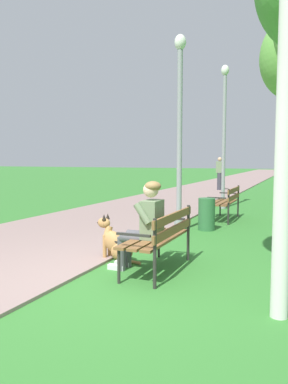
# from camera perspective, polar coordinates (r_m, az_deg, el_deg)

# --- Properties ---
(ground_plane) EXTENTS (120.00, 120.00, 0.00)m
(ground_plane) POSITION_cam_1_polar(r_m,az_deg,el_deg) (4.84, -6.36, -13.62)
(ground_plane) COLOR #33752D
(paved_path) EXTENTS (3.83, 60.00, 0.04)m
(paved_path) POSITION_cam_1_polar(r_m,az_deg,el_deg) (28.39, 13.97, 1.77)
(paved_path) COLOR gray
(paved_path) RESTS_ON ground
(park_bench_near) EXTENTS (0.55, 1.50, 0.85)m
(park_bench_near) POSITION_cam_1_polar(r_m,az_deg,el_deg) (5.18, 2.61, -6.48)
(park_bench_near) COLOR brown
(park_bench_near) RESTS_ON ground
(park_bench_mid) EXTENTS (0.55, 1.50, 0.85)m
(park_bench_mid) POSITION_cam_1_polar(r_m,az_deg,el_deg) (9.73, 12.42, -1.20)
(park_bench_mid) COLOR brown
(park_bench_mid) RESTS_ON ground
(person_seated_on_near_bench) EXTENTS (0.74, 0.49, 1.25)m
(person_seated_on_near_bench) POSITION_cam_1_polar(r_m,az_deg,el_deg) (5.14, 0.12, -4.64)
(person_seated_on_near_bench) COLOR #4C4C51
(person_seated_on_near_bench) RESTS_ON ground
(dog_shepherd) EXTENTS (0.83, 0.35, 0.71)m
(dog_shepherd) POSITION_cam_1_polar(r_m,az_deg,el_deg) (5.77, -4.26, -7.86)
(dog_shepherd) COLOR #B27F47
(dog_shepherd) RESTS_ON ground
(lamp_post_near) EXTENTS (0.24, 0.24, 4.10)m
(lamp_post_near) POSITION_cam_1_polar(r_m,az_deg,el_deg) (8.01, 5.43, 9.15)
(lamp_post_near) COLOR gray
(lamp_post_near) RESTS_ON ground
(lamp_post_mid) EXTENTS (0.24, 0.24, 4.40)m
(lamp_post_mid) POSITION_cam_1_polar(r_m,az_deg,el_deg) (11.96, 12.05, 8.41)
(lamp_post_mid) COLOR gray
(lamp_post_mid) RESTS_ON ground
(litter_bin) EXTENTS (0.36, 0.36, 0.70)m
(litter_bin) POSITION_cam_1_polar(r_m,az_deg,el_deg) (8.28, 9.49, -3.35)
(litter_bin) COLOR #2D6638
(litter_bin) RESTS_ON ground
(pedestrian_distant) EXTENTS (0.32, 0.22, 1.65)m
(pedestrian_distant) POSITION_cam_1_polar(r_m,az_deg,el_deg) (18.83, 11.41, 2.76)
(pedestrian_distant) COLOR #383842
(pedestrian_distant) RESTS_ON ground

